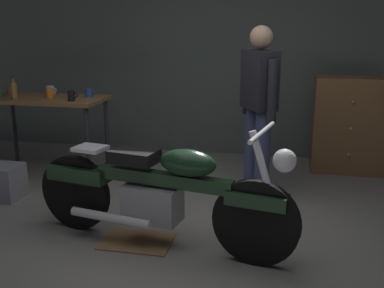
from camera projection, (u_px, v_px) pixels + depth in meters
The scene contains 13 objects.
ground_plane at pixel (180, 248), 3.57m from camera, with size 12.00×12.00×0.00m, color gray.
back_wall at pixel (230, 34), 5.83m from camera, with size 8.00×0.12×3.10m, color #56605B.
workbench at pixel (46, 107), 5.07m from camera, with size 1.30×0.64×0.90m.
motorcycle at pixel (160, 191), 3.51m from camera, with size 2.16×0.72×1.00m.
person_standing at pixel (259, 104), 4.47m from camera, with size 0.39×0.49×1.67m.
wooden_dresser at pixel (348, 125), 5.32m from camera, with size 0.80×0.47×1.10m.
drip_tray at pixel (137, 241), 3.67m from camera, with size 0.56×0.40×0.01m, color olive.
mug_brown_stoneware at pixel (10, 91), 5.19m from camera, with size 0.10×0.07×0.09m.
mug_black_matte at pixel (71, 96), 4.79m from camera, with size 0.11×0.07×0.11m.
mug_orange_travel at pixel (50, 93), 4.97m from camera, with size 0.11×0.08×0.11m.
mug_white_ceramic at pixel (50, 90), 5.21m from camera, with size 0.12×0.09×0.10m.
mug_blue_enamel at pixel (89, 93), 5.04m from camera, with size 0.11×0.08×0.09m.
bottle at pixel (14, 90), 4.88m from camera, with size 0.06×0.06×0.24m.
Camera 1 is at (0.76, -3.16, 1.69)m, focal length 43.04 mm.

